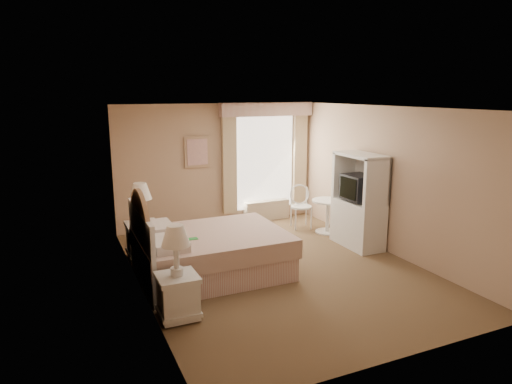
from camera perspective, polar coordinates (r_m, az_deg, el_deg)
name	(u,v)px	position (r m, az deg, el deg)	size (l,w,h in m)	color
room	(278,191)	(6.94, 2.81, 0.11)	(4.21, 5.51, 2.51)	brown
window	(266,158)	(9.72, 1.28, 4.23)	(2.05, 0.22, 2.51)	white
framed_art	(197,152)	(9.22, -7.36, 4.99)	(0.52, 0.04, 0.62)	tan
bed	(205,252)	(6.98, -6.39, -7.46)	(2.18, 1.72, 1.52)	tan
nightstand_near	(177,284)	(5.72, -9.79, -11.32)	(0.48, 0.48, 1.17)	silver
nightstand_far	(142,230)	(7.84, -14.03, -4.67)	(0.52, 0.52, 1.26)	silver
round_table	(328,211)	(9.07, 8.96, -2.33)	(0.62, 0.62, 0.66)	silver
cafe_chair	(300,203)	(9.35, 5.58, -1.36)	(0.50, 0.50, 0.88)	silver
armoire	(359,208)	(8.33, 12.71, -1.99)	(0.50, 1.01, 1.68)	silver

